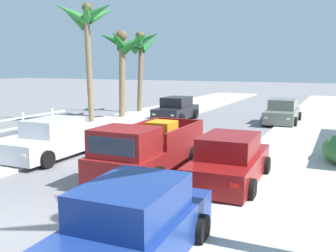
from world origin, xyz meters
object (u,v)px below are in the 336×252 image
at_px(car_left_mid, 282,112).
at_px(palm_tree_left_fore, 140,47).
at_px(palm_tree_right_fore, 123,50).
at_px(palm_tree_left_mid, 86,23).
at_px(car_right_mid, 176,109).
at_px(pickup_truck, 148,152).
at_px(car_left_near, 52,140).
at_px(car_left_far, 229,161).
at_px(car_right_near, 130,229).

relative_size(car_left_mid, palm_tree_left_fore, 0.69).
xyz_separation_m(car_left_mid, palm_tree_left_fore, (-10.82, 1.44, 4.25)).
xyz_separation_m(palm_tree_left_fore, palm_tree_right_fore, (0.48, -3.25, -0.31)).
xyz_separation_m(palm_tree_left_fore, palm_tree_left_mid, (-0.13, -6.34, 1.15)).
height_order(car_right_mid, palm_tree_right_fore, palm_tree_right_fore).
height_order(palm_tree_left_fore, palm_tree_right_fore, palm_tree_left_fore).
distance_m(car_left_mid, palm_tree_right_fore, 11.21).
xyz_separation_m(pickup_truck, palm_tree_left_mid, (-8.68, 8.64, 5.32)).
height_order(car_left_near, car_right_mid, same).
bearing_deg(car_left_far, pickup_truck, -174.00).
xyz_separation_m(car_left_near, car_right_mid, (0.22, 11.55, 0.00)).
relative_size(palm_tree_right_fore, palm_tree_left_mid, 0.81).
distance_m(car_left_near, car_right_mid, 11.55).
xyz_separation_m(car_right_near, car_left_mid, (-0.11, 18.68, 0.00)).
relative_size(car_left_mid, car_right_mid, 1.00).
relative_size(car_left_near, palm_tree_right_fore, 0.72).
height_order(pickup_truck, car_left_far, pickup_truck).
height_order(car_left_near, car_left_mid, same).
bearing_deg(car_left_mid, palm_tree_left_fore, 172.40).
bearing_deg(pickup_truck, palm_tree_left_fore, 119.73).
bearing_deg(pickup_truck, palm_tree_right_fore, 124.53).
xyz_separation_m(palm_tree_right_fore, palm_tree_left_mid, (-0.61, -3.09, 1.47)).
bearing_deg(car_left_near, car_right_mid, 88.90).
xyz_separation_m(car_left_far, palm_tree_right_fore, (-10.72, 11.45, 3.94)).
bearing_deg(palm_tree_left_fore, car_right_near, -61.47).
xyz_separation_m(pickup_truck, car_left_far, (2.65, 0.28, -0.08)).
bearing_deg(car_left_mid, car_right_mid, -168.63).
relative_size(car_left_near, palm_tree_left_fore, 0.69).
bearing_deg(palm_tree_left_fore, pickup_truck, -60.27).
distance_m(palm_tree_left_fore, palm_tree_left_mid, 6.45).
distance_m(pickup_truck, car_left_mid, 13.73).
bearing_deg(palm_tree_left_fore, car_right_mid, -33.30).
distance_m(car_right_near, palm_tree_left_fore, 23.29).
relative_size(pickup_truck, palm_tree_left_fore, 0.85).
bearing_deg(car_right_mid, car_left_mid, 11.37).
bearing_deg(pickup_truck, car_right_near, -65.12).
xyz_separation_m(car_left_near, palm_tree_left_fore, (-4.00, 14.32, 4.25)).
bearing_deg(car_right_near, palm_tree_left_fore, 118.53).
xyz_separation_m(car_left_mid, car_right_mid, (-6.60, -1.33, 0.00)).
bearing_deg(palm_tree_right_fore, palm_tree_left_mid, -101.18).
height_order(car_left_far, palm_tree_left_fore, palm_tree_left_fore).
xyz_separation_m(pickup_truck, car_left_mid, (2.27, 13.54, -0.08)).
bearing_deg(car_right_mid, car_right_near, -68.83).
height_order(car_left_mid, palm_tree_left_fore, palm_tree_left_fore).
bearing_deg(car_right_mid, car_left_far, -59.66).
distance_m(pickup_truck, car_left_near, 4.61).
bearing_deg(car_left_far, car_left_near, 176.95).
distance_m(car_right_mid, palm_tree_left_mid, 7.80).
distance_m(car_left_mid, palm_tree_left_mid, 13.16).
bearing_deg(palm_tree_left_mid, car_left_mid, 24.11).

